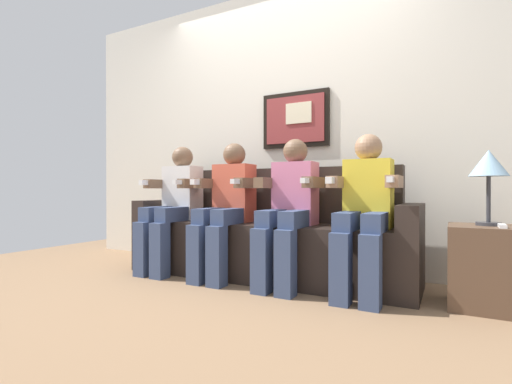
{
  "coord_description": "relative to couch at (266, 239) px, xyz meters",
  "views": [
    {
      "loc": [
        1.35,
        -2.41,
        0.72
      ],
      "look_at": [
        0.0,
        0.15,
        0.7
      ],
      "focal_mm": 26.08,
      "sensor_mm": 36.0,
      "label": 1
    }
  ],
  "objects": [
    {
      "name": "spare_remote_on_table",
      "position": [
        1.61,
        -0.2,
        0.2
      ],
      "size": [
        0.04,
        0.13,
        0.02
      ],
      "primitive_type": "cube",
      "color": "white",
      "rests_on": "side_table_right"
    },
    {
      "name": "ground_plane",
      "position": [
        0.0,
        -0.33,
        -0.31
      ],
      "size": [
        6.19,
        6.19,
        0.0
      ],
      "primitive_type": "plane",
      "color": "#8C6B4C"
    },
    {
      "name": "person_right_center",
      "position": [
        0.28,
        -0.17,
        0.29
      ],
      "size": [
        0.46,
        0.56,
        1.11
      ],
      "color": "pink",
      "rests_on": "ground_plane"
    },
    {
      "name": "person_leftmost",
      "position": [
        -0.83,
        -0.17,
        0.29
      ],
      "size": [
        0.46,
        0.56,
        1.11
      ],
      "color": "white",
      "rests_on": "ground_plane"
    },
    {
      "name": "back_wall_assembly",
      "position": [
        0.0,
        0.44,
        0.99
      ],
      "size": [
        4.76,
        0.1,
        2.6
      ],
      "color": "silver",
      "rests_on": "ground_plane"
    },
    {
      "name": "couch",
      "position": [
        0.0,
        0.0,
        0.0
      ],
      "size": [
        2.36,
        0.58,
        0.9
      ],
      "color": "#2D231E",
      "rests_on": "ground_plane"
    },
    {
      "name": "side_table_right",
      "position": [
        1.53,
        -0.11,
        -0.06
      ],
      "size": [
        0.4,
        0.4,
        0.5
      ],
      "color": "brown",
      "rests_on": "ground_plane"
    },
    {
      "name": "person_rightmost",
      "position": [
        0.83,
        -0.17,
        0.29
      ],
      "size": [
        0.46,
        0.56,
        1.11
      ],
      "color": "yellow",
      "rests_on": "ground_plane"
    },
    {
      "name": "person_left_center",
      "position": [
        -0.28,
        -0.17,
        0.29
      ],
      "size": [
        0.46,
        0.56,
        1.11
      ],
      "color": "#D8593F",
      "rests_on": "ground_plane"
    },
    {
      "name": "table_lamp",
      "position": [
        1.55,
        -0.08,
        0.55
      ],
      "size": [
        0.22,
        0.22,
        0.46
      ],
      "color": "#333338",
      "rests_on": "side_table_right"
    }
  ]
}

